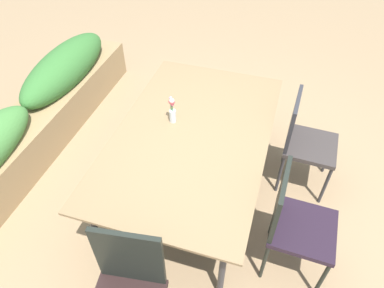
{
  "coord_description": "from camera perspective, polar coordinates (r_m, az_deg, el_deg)",
  "views": [
    {
      "loc": [
        -1.94,
        -0.54,
        2.56
      ],
      "look_at": [
        -0.04,
        0.05,
        0.61
      ],
      "focal_mm": 32.67,
      "sensor_mm": 36.0,
      "label": 1
    }
  ],
  "objects": [
    {
      "name": "chair_near_right",
      "position": [
        3.11,
        17.77,
        0.92
      ],
      "size": [
        0.44,
        0.44,
        0.91
      ],
      "rotation": [
        0.0,
        0.0,
        3.1
      ],
      "color": "#3B3533",
      "rests_on": "ground"
    },
    {
      "name": "chair_near_left",
      "position": [
        2.53,
        16.31,
        -11.83
      ],
      "size": [
        0.45,
        0.45,
        0.92
      ],
      "rotation": [
        0.0,
        0.0,
        3.1
      ],
      "color": "black",
      "rests_on": "ground"
    },
    {
      "name": "flower_vase",
      "position": [
        2.76,
        -3.23,
        5.54
      ],
      "size": [
        0.05,
        0.06,
        0.24
      ],
      "color": "silver",
      "rests_on": "dining_table"
    },
    {
      "name": "dining_table",
      "position": [
        2.74,
        -0.0,
        1.02
      ],
      "size": [
        1.9,
        1.18,
        0.72
      ],
      "color": "#8C704C",
      "rests_on": "ground"
    },
    {
      "name": "planter_box",
      "position": [
        3.75,
        -24.79,
        3.4
      ],
      "size": [
        3.15,
        0.49,
        0.74
      ],
      "color": "#9E7F56",
      "rests_on": "ground"
    },
    {
      "name": "ground_plane",
      "position": [
        3.26,
        0.98,
        -7.43
      ],
      "size": [
        12.0,
        12.0,
        0.0
      ],
      "primitive_type": "plane",
      "color": "#9E7F5B"
    }
  ]
}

